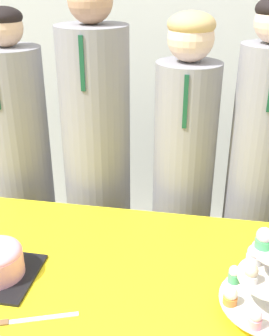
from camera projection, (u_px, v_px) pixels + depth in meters
wall_back at (151, 19)px, 2.54m from camera, size 9.00×0.06×2.70m
table at (92, 336)px, 1.62m from camera, size 1.80×0.76×0.70m
cake_knife at (12, 322)px, 1.23m from camera, size 0.28×0.11×0.01m
student_0 at (23, 172)px, 2.13m from camera, size 0.29×0.30×1.49m
student_1 at (97, 166)px, 2.04m from camera, size 0.32×0.32×1.61m
student_2 at (183, 182)px, 1.99m from camera, size 0.28×0.29×1.48m
student_3 at (254, 182)px, 1.93m from camera, size 0.25×0.26×1.54m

